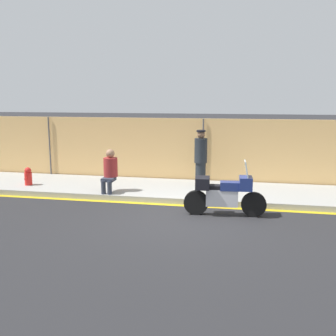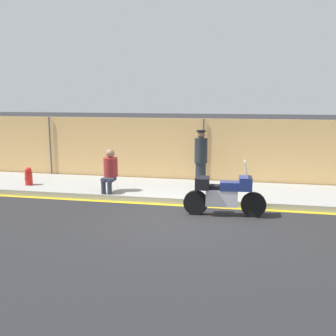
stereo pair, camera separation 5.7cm
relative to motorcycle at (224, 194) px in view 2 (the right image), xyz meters
name	(u,v)px [view 2 (the right image)]	position (x,y,z in m)	size (l,w,h in m)	color
ground_plane	(185,220)	(-0.94, -0.54, -0.59)	(120.00, 120.00, 0.00)	#262628
sidewalk	(198,191)	(-0.94, 2.15, -0.51)	(42.88, 2.69, 0.17)	#9E9E99
curb_paint_stripe	(192,206)	(-0.94, 0.72, -0.59)	(42.88, 0.18, 0.01)	gold
storefront_fence	(204,152)	(-0.94, 3.58, 0.57)	(40.74, 0.16, 2.33)	#E5B26B
motorcycle	(224,194)	(0.00, 0.00, 0.00)	(2.15, 0.58, 1.47)	black
officer_standing	(201,158)	(-0.90, 2.49, 0.52)	(0.41, 0.41, 1.85)	#1E2328
person_seated_on_curb	(110,169)	(-3.56, 1.27, 0.30)	(0.43, 0.70, 1.32)	#2D3342
fire_hydrant	(29,176)	(-6.54, 1.60, -0.13)	(0.24, 0.30, 0.60)	red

